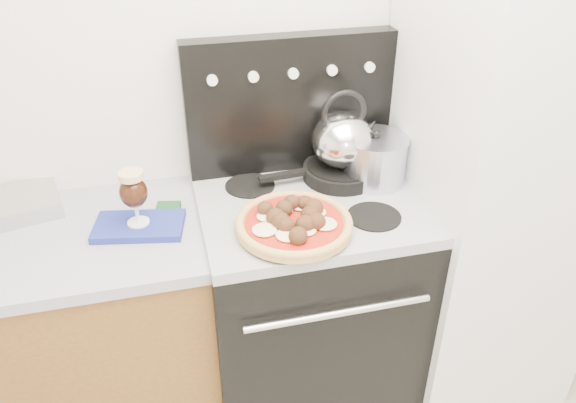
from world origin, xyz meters
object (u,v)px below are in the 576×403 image
object	(u,v)px
base_cabinet	(6,354)
tea_kettle	(343,136)
stove_body	(307,305)
pizza_pan	(294,230)
stock_pot	(374,160)
oven_mitt	(139,226)
skillet	(341,172)
beer_glass	(134,198)
pizza	(294,222)
fridge	(495,173)

from	to	relation	value
base_cabinet	tea_kettle	world-z (taller)	tea_kettle
stove_body	pizza_pan	bearing A→B (deg)	-120.50
stove_body	stock_pot	xyz separation A→B (m)	(0.27, 0.08, 0.56)
stove_body	oven_mitt	world-z (taller)	oven_mitt
base_cabinet	stock_pot	bearing A→B (deg)	2.46
pizza_pan	skillet	bearing A→B (deg)	49.23
beer_glass	pizza	distance (m)	0.51
tea_kettle	pizza	bearing A→B (deg)	-132.11
stove_body	skillet	size ratio (longest dim) A/B	3.17
beer_glass	skillet	xyz separation A→B (m)	(0.73, 0.13, -0.08)
oven_mitt	stock_pot	size ratio (longest dim) A/B	1.27
pizza	beer_glass	bearing A→B (deg)	161.33
oven_mitt	beer_glass	world-z (taller)	beer_glass
stock_pot	stove_body	bearing A→B (deg)	-162.57
base_cabinet	fridge	size ratio (longest dim) A/B	0.76
base_cabinet	stock_pot	distance (m)	1.49
stove_body	base_cabinet	bearing A→B (deg)	178.70
fridge	pizza_pan	size ratio (longest dim) A/B	5.59
stove_body	tea_kettle	distance (m)	0.68
fridge	tea_kettle	world-z (taller)	fridge
pizza	skillet	xyz separation A→B (m)	(0.25, 0.30, -0.01)
stove_body	skillet	world-z (taller)	skillet
skillet	tea_kettle	xyz separation A→B (m)	(0.00, 0.00, 0.15)
beer_glass	pizza_pan	size ratio (longest dim) A/B	0.56
beer_glass	stock_pot	distance (m)	0.85
tea_kettle	stock_pot	world-z (taller)	tea_kettle
pizza	skillet	size ratio (longest dim) A/B	1.33
tea_kettle	skillet	bearing A→B (deg)	0.00
pizza_pan	pizza	xyz separation A→B (m)	(0.00, 0.00, 0.03)
fridge	stock_pot	xyz separation A→B (m)	(-0.43, 0.11, 0.05)
pizza	skillet	distance (m)	0.39
base_cabinet	pizza_pan	distance (m)	1.14
pizza_pan	pizza	size ratio (longest dim) A/B	0.92
beer_glass	tea_kettle	distance (m)	0.75
stove_body	fridge	xyz separation A→B (m)	(0.70, -0.03, 0.51)
oven_mitt	stock_pot	bearing A→B (deg)	5.87
stove_body	tea_kettle	size ratio (longest dim) A/B	3.61
oven_mitt	tea_kettle	bearing A→B (deg)	10.30
beer_glass	stock_pot	size ratio (longest dim) A/B	0.85
beer_glass	pizza_pan	world-z (taller)	beer_glass
pizza	tea_kettle	distance (m)	0.41
pizza	skillet	bearing A→B (deg)	49.23
beer_glass	tea_kettle	bearing A→B (deg)	10.30
pizza	tea_kettle	bearing A→B (deg)	49.23
fridge	skillet	distance (m)	0.56
skillet	pizza_pan	bearing A→B (deg)	-130.77
pizza_pan	pizza	bearing A→B (deg)	0.00
fridge	stock_pot	bearing A→B (deg)	165.88
pizza_pan	oven_mitt	bearing A→B (deg)	161.33
pizza_pan	stock_pot	xyz separation A→B (m)	(0.36, 0.25, 0.08)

